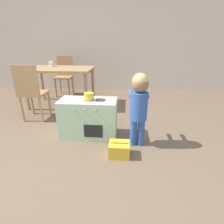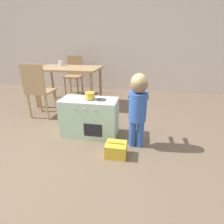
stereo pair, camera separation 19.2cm
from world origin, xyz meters
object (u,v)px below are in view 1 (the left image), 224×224
at_px(cup_on_table, 51,64).
at_px(dining_chair_near, 32,92).
at_px(child_figure, 139,101).
at_px(toy_pot, 89,96).
at_px(dining_table, 60,73).
at_px(toy_basket, 119,149).
at_px(dining_chair_far, 64,75).
at_px(play_kitchen, 89,118).

bearing_deg(cup_on_table, dining_chair_near, -87.87).
bearing_deg(dining_chair_near, cup_on_table, 92.13).
distance_m(child_figure, dining_chair_near, 1.71).
bearing_deg(toy_pot, dining_table, 123.71).
relative_size(toy_basket, dining_chair_near, 0.26).
bearing_deg(dining_chair_near, child_figure, -21.01).
distance_m(toy_basket, dining_chair_far, 2.75).
distance_m(dining_table, dining_chair_near, 0.78).
xyz_separation_m(child_figure, cup_on_table, (-1.63, 1.55, 0.22)).
distance_m(dining_chair_far, cup_on_table, 0.63).
xyz_separation_m(toy_pot, dining_chair_far, (-0.98, 1.91, -0.09)).
relative_size(play_kitchen, child_figure, 0.83).
height_order(toy_basket, dining_chair_near, dining_chair_near).
bearing_deg(toy_pot, toy_basket, -46.34).
relative_size(dining_table, dining_chair_near, 1.39).
distance_m(play_kitchen, toy_pot, 0.30).
relative_size(child_figure, dining_table, 0.72).
height_order(play_kitchen, toy_pot, toy_pot).
relative_size(toy_basket, dining_chair_far, 0.26).
xyz_separation_m(toy_pot, toy_basket, (0.41, -0.43, -0.47)).
relative_size(play_kitchen, dining_chair_far, 0.83).
distance_m(toy_pot, dining_chair_far, 2.15).
bearing_deg(cup_on_table, child_figure, -43.59).
distance_m(play_kitchen, dining_chair_near, 1.08).
xyz_separation_m(toy_pot, child_figure, (0.61, -0.18, 0.00)).
relative_size(toy_pot, child_figure, 0.27).
relative_size(toy_pot, cup_on_table, 2.31).
bearing_deg(child_figure, toy_basket, -129.32).
relative_size(child_figure, toy_basket, 3.87).
relative_size(toy_pot, dining_chair_near, 0.27).
bearing_deg(toy_basket, toy_pot, 133.66).
xyz_separation_m(toy_pot, dining_table, (-0.78, 1.17, 0.08)).
height_order(dining_table, cup_on_table, cup_on_table).
height_order(dining_chair_near, dining_chair_far, same).
bearing_deg(dining_chair_far, dining_table, 104.86).
bearing_deg(play_kitchen, dining_table, 123.19).
height_order(toy_basket, dining_chair_far, dining_chair_far).
bearing_deg(dining_table, play_kitchen, -56.81).
bearing_deg(dining_chair_near, play_kitchen, -24.08).
relative_size(dining_table, cup_on_table, 12.02).
relative_size(toy_pot, toy_basket, 1.04).
xyz_separation_m(play_kitchen, child_figure, (0.62, -0.18, 0.31)).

